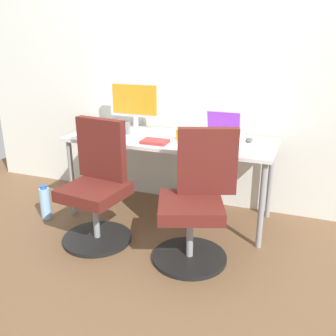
{
  "coord_description": "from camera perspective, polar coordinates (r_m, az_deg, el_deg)",
  "views": [
    {
      "loc": [
        1.08,
        -2.9,
        1.53
      ],
      "look_at": [
        0.0,
        -0.05,
        0.47
      ],
      "focal_mm": 40.47,
      "sensor_mm": 36.0,
      "label": 1
    }
  ],
  "objects": [
    {
      "name": "notebook",
      "position": [
        3.05,
        -1.97,
        4.0
      ],
      "size": [
        0.21,
        0.15,
        0.03
      ],
      "primitive_type": "cube",
      "color": "red",
      "rests_on": "desk"
    },
    {
      "name": "desktop_monitor",
      "position": [
        3.47,
        -4.98,
        9.83
      ],
      "size": [
        0.48,
        0.18,
        0.43
      ],
      "color": "silver",
      "rests_on": "desk"
    },
    {
      "name": "ground_plane",
      "position": [
        3.45,
        0.3,
        -7.05
      ],
      "size": [
        5.28,
        5.28,
        0.0
      ],
      "primitive_type": "plane",
      "color": "brown"
    },
    {
      "name": "open_laptop",
      "position": [
        3.24,
        8.01,
        5.5
      ],
      "size": [
        0.31,
        0.28,
        0.22
      ],
      "color": "silver",
      "rests_on": "desk"
    },
    {
      "name": "back_wall",
      "position": [
        3.49,
        2.75,
        15.46
      ],
      "size": [
        4.4,
        0.04,
        2.6
      ],
      "primitive_type": "cube",
      "color": "silver",
      "rests_on": "ground"
    },
    {
      "name": "water_bottle_on_floor",
      "position": [
        3.5,
        -18.0,
        -5.0
      ],
      "size": [
        0.09,
        0.09,
        0.31
      ],
      "color": "#8CBFF2",
      "rests_on": "ground"
    },
    {
      "name": "office_chair_left",
      "position": [
        2.98,
        -10.59,
        -2.92
      ],
      "size": [
        0.54,
        0.54,
        0.94
      ],
      "color": "black",
      "rests_on": "ground"
    },
    {
      "name": "coffee_mug",
      "position": [
        3.13,
        1.92,
        5.03
      ],
      "size": [
        0.08,
        0.08,
        0.09
      ],
      "primitive_type": "cylinder",
      "color": "yellow",
      "rests_on": "desk"
    },
    {
      "name": "keyboard_by_laptop",
      "position": [
        2.95,
        5.83,
        3.32
      ],
      "size": [
        0.34,
        0.12,
        0.02
      ],
      "primitive_type": "cube",
      "color": "#515156",
      "rests_on": "desk"
    },
    {
      "name": "mouse_by_monitor",
      "position": [
        3.16,
        12.15,
        4.18
      ],
      "size": [
        0.06,
        0.1,
        0.03
      ],
      "primitive_type": "ellipsoid",
      "color": "#515156",
      "rests_on": "desk"
    },
    {
      "name": "pen_cup",
      "position": [
        3.32,
        -6.29,
        5.88
      ],
      "size": [
        0.07,
        0.07,
        0.1
      ],
      "primitive_type": "cylinder",
      "color": "slate",
      "rests_on": "desk"
    },
    {
      "name": "keyboard_by_monitor",
      "position": [
        3.23,
        -7.3,
        4.67
      ],
      "size": [
        0.34,
        0.12,
        0.02
      ],
      "primitive_type": "cube",
      "color": "#B7B7B7",
      "rests_on": "desk"
    },
    {
      "name": "office_chair_right",
      "position": [
        2.67,
        4.23,
        -5.28
      ],
      "size": [
        0.56,
        0.56,
        0.94
      ],
      "color": "black",
      "rests_on": "ground"
    },
    {
      "name": "desk",
      "position": [
        3.22,
        0.32,
        3.43
      ],
      "size": [
        1.75,
        0.65,
        0.72
      ],
      "color": "silver",
      "rests_on": "ground"
    },
    {
      "name": "mouse_by_laptop",
      "position": [
        3.27,
        -12.51,
        4.68
      ],
      "size": [
        0.06,
        0.1,
        0.03
      ],
      "primitive_type": "ellipsoid",
      "color": "#2D2D2D",
      "rests_on": "desk"
    }
  ]
}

